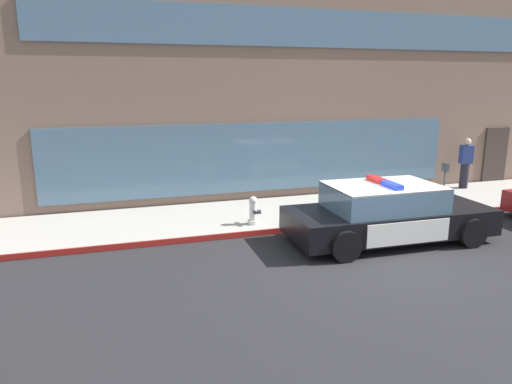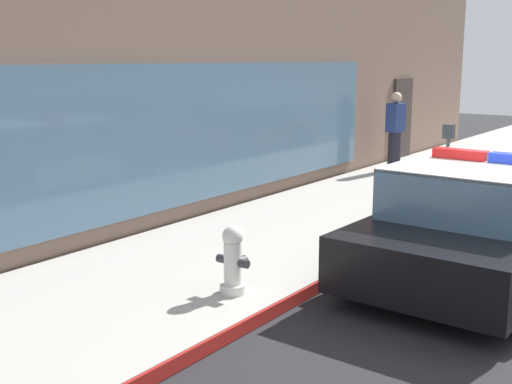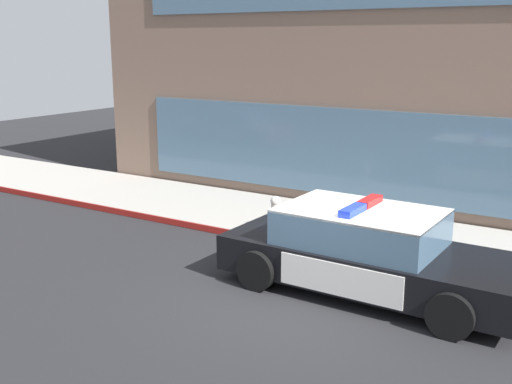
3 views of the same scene
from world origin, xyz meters
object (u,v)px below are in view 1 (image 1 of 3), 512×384
at_px(police_cruiser, 387,213).
at_px(fire_hydrant, 253,211).
at_px(pedestrian_on_sidewalk, 465,163).
at_px(parking_meter, 445,177).

xyz_separation_m(police_cruiser, fire_hydrant, (-2.76, 1.78, -0.18)).
height_order(fire_hydrant, pedestrian_on_sidewalk, pedestrian_on_sidewalk).
distance_m(police_cruiser, parking_meter, 3.26).
distance_m(police_cruiser, fire_hydrant, 3.29).
bearing_deg(parking_meter, police_cruiser, -151.18).
xyz_separation_m(pedestrian_on_sidewalk, parking_meter, (-2.54, -2.10, 0.07)).
height_order(police_cruiser, pedestrian_on_sidewalk, pedestrian_on_sidewalk).
distance_m(police_cruiser, pedestrian_on_sidewalk, 6.51).
distance_m(fire_hydrant, parking_meter, 5.63).
relative_size(police_cruiser, parking_meter, 3.64).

